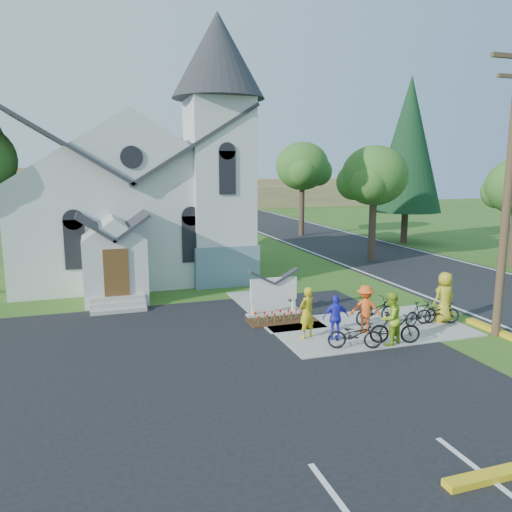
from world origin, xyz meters
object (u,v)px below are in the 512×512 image
object	(u,v)px
church_sign	(274,290)
utility_pole	(511,178)
cyclist_2	(336,317)
bike_3	(421,313)
cyclist_1	(390,318)
bike_4	(438,312)
bike_0	(355,335)
cyclist_4	(444,297)
cyclist_0	(307,312)
bike_2	(375,311)
cyclist_3	(365,309)
bike_1	(395,329)

from	to	relation	value
church_sign	utility_pole	xyz separation A→B (m)	(6.56, -4.70, 4.38)
cyclist_2	church_sign	bearing A→B (deg)	-66.30
church_sign	bike_3	size ratio (longest dim) A/B	1.46
cyclist_1	bike_4	distance (m)	3.25
bike_0	bike_4	xyz separation A→B (m)	(4.21, 1.33, -0.03)
church_sign	cyclist_4	size ratio (longest dim) A/B	1.16
utility_pole	bike_0	size ratio (longest dim) A/B	5.75
utility_pole	bike_0	distance (m)	7.31
cyclist_0	bike_2	size ratio (longest dim) A/B	0.97
cyclist_2	cyclist_3	distance (m)	1.40
cyclist_0	cyclist_4	distance (m)	5.58
utility_pole	cyclist_4	bearing A→B (deg)	117.00
bike_1	bike_4	xyz separation A→B (m)	(2.74, 1.33, -0.07)
bike_3	cyclist_4	distance (m)	1.17
utility_pole	cyclist_4	world-z (taller)	utility_pole
bike_1	cyclist_4	xyz separation A→B (m)	(3.06, 1.43, 0.45)
cyclist_2	cyclist_3	world-z (taller)	cyclist_3
bike_1	cyclist_3	distance (m)	1.41
cyclist_1	bike_1	world-z (taller)	cyclist_1
cyclist_0	cyclist_3	xyz separation A→B (m)	(2.18, -0.12, -0.04)
bike_1	bike_3	xyz separation A→B (m)	(2.00, 1.34, -0.04)
cyclist_0	bike_0	size ratio (longest dim) A/B	1.01
cyclist_4	bike_4	xyz separation A→B (m)	(-0.33, -0.10, -0.52)
cyclist_2	cyclist_4	world-z (taller)	cyclist_4
utility_pole	cyclist_2	bearing A→B (deg)	167.51
bike_3	bike_4	xyz separation A→B (m)	(0.73, -0.01, -0.03)
bike_1	bike_2	xyz separation A→B (m)	(0.53, 2.07, -0.02)
bike_0	cyclist_4	world-z (taller)	cyclist_4
cyclist_2	bike_2	xyz separation A→B (m)	(2.21, 1.12, -0.29)
bike_0	bike_3	distance (m)	3.73
church_sign	bike_2	xyz separation A→B (m)	(3.15, -2.33, -0.50)
cyclist_1	cyclist_3	size ratio (longest dim) A/B	1.03
church_sign	bike_3	xyz separation A→B (m)	(4.63, -3.06, -0.52)
cyclist_0	cyclist_2	bearing A→B (deg)	126.17
bike_0	bike_1	size ratio (longest dim) A/B	1.05
utility_pole	cyclist_4	size ratio (longest dim) A/B	5.26
bike_1	cyclist_3	world-z (taller)	cyclist_3
bike_1	bike_4	bearing A→B (deg)	-45.63
cyclist_1	cyclist_2	xyz separation A→B (m)	(-1.49, 0.95, -0.10)
cyclist_0	cyclist_2	world-z (taller)	cyclist_0
cyclist_2	cyclist_4	distance (m)	4.77
bike_0	bike_4	size ratio (longest dim) A/B	1.07
cyclist_0	bike_3	bearing A→B (deg)	155.72
church_sign	bike_0	world-z (taller)	church_sign
church_sign	cyclist_1	bearing A→B (deg)	-61.15
utility_pole	bike_2	bearing A→B (deg)	145.26
bike_3	cyclist_3	bearing A→B (deg)	81.02
cyclist_1	church_sign	bearing A→B (deg)	-83.36
utility_pole	cyclist_3	size ratio (longest dim) A/B	5.93
cyclist_0	bike_0	distance (m)	1.83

